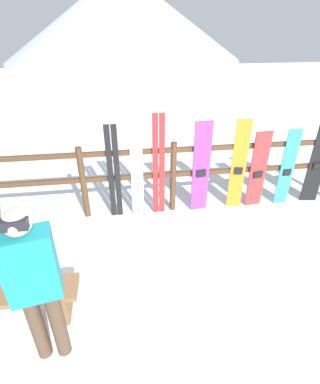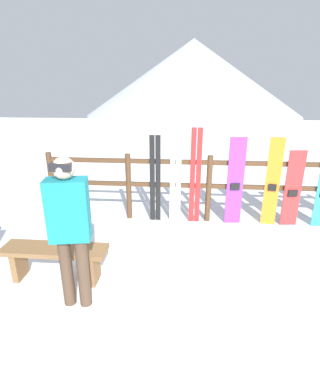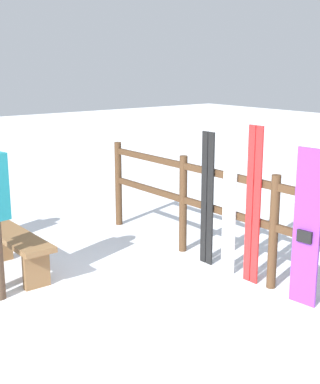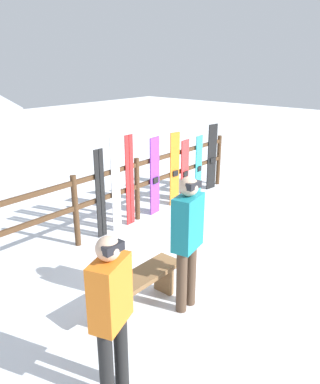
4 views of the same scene
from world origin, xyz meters
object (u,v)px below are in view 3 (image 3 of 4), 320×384
Objects in this scene: bench at (16,245)px; ski_pair_white at (230,198)px; snowboard_purple at (307,229)px; ski_pair_black at (207,199)px; ski_pair_red at (253,206)px.

bench is 0.75× the size of ski_pair_white.
ski_pair_white is 1.12× the size of snowboard_purple.
ski_pair_white reaches higher than bench.
ski_pair_white is at bearing 0.00° from ski_pair_black.
bench is at bearing -142.48° from snowboard_purple.
ski_pair_white is (0.37, 0.00, 0.09)m from ski_pair_black.
ski_pair_white reaches higher than ski_pair_black.
ski_pair_black is 1.43m from snowboard_purple.
bench is at bearing -127.01° from ski_pair_white.
ski_pair_black is at bearing 180.00° from ski_pair_red.
ski_pair_red is at bearing 46.87° from bench.
ski_pair_white is 1.07m from snowboard_purple.
ski_pair_white is (1.46, 1.94, 0.55)m from bench.
ski_pair_white reaches higher than ski_pair_red.
ski_pair_red reaches higher than snowboard_purple.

